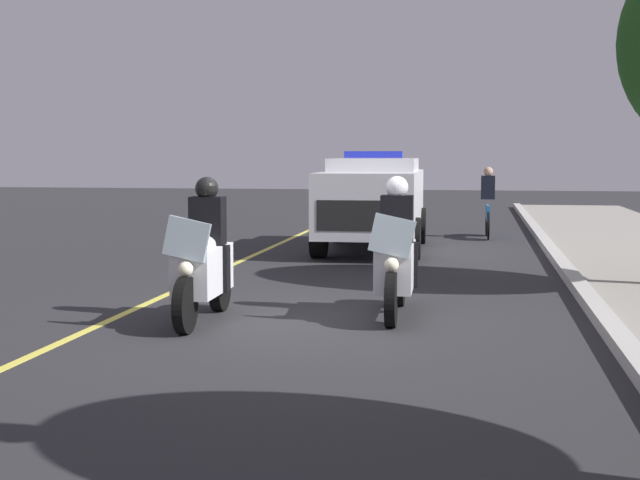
% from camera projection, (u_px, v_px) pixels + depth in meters
% --- Properties ---
extents(ground_plane, '(80.00, 80.00, 0.00)m').
position_uv_depth(ground_plane, '(309.00, 321.00, 10.77)').
color(ground_plane, '#28282B').
extents(curb_strip, '(48.00, 0.24, 0.15)m').
position_uv_depth(curb_strip, '(607.00, 324.00, 10.17)').
color(curb_strip, '#B7B5AD').
rests_on(curb_strip, ground).
extents(lane_stripe_center, '(48.00, 0.12, 0.01)m').
position_uv_depth(lane_stripe_center, '(123.00, 314.00, 11.17)').
color(lane_stripe_center, '#E0D14C').
rests_on(lane_stripe_center, ground).
extents(police_motorcycle_lead_left, '(2.14, 0.57, 1.72)m').
position_uv_depth(police_motorcycle_lead_left, '(204.00, 263.00, 10.65)').
color(police_motorcycle_lead_left, black).
rests_on(police_motorcycle_lead_left, ground).
extents(police_motorcycle_lead_right, '(2.14, 0.57, 1.72)m').
position_uv_depth(police_motorcycle_lead_right, '(396.00, 259.00, 11.03)').
color(police_motorcycle_lead_right, black).
rests_on(police_motorcycle_lead_right, ground).
extents(police_suv, '(4.95, 2.18, 2.05)m').
position_uv_depth(police_suv, '(373.00, 199.00, 18.58)').
color(police_suv, silver).
rests_on(police_suv, ground).
extents(cyclist_background, '(1.76, 0.33, 1.69)m').
position_uv_depth(cyclist_background, '(488.00, 202.00, 21.35)').
color(cyclist_background, black).
rests_on(cyclist_background, ground).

